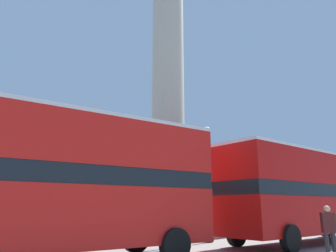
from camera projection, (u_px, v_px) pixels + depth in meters
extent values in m
plane|color=gray|center=(168.00, 237.00, 17.82)|extent=(200.00, 200.00, 0.00)
cube|color=#A39E8E|center=(168.00, 227.00, 17.95)|extent=(4.40, 4.40, 1.14)
cube|color=#A39E8E|center=(168.00, 205.00, 18.23)|extent=(3.17, 3.17, 1.14)
cylinder|color=#A39E8E|center=(168.00, 48.00, 20.53)|extent=(1.94, 1.94, 18.03)
cube|color=red|center=(42.00, 217.00, 9.13)|extent=(10.57, 2.61, 1.72)
cube|color=black|center=(46.00, 176.00, 9.41)|extent=(10.57, 2.56, 0.55)
cube|color=red|center=(49.00, 141.00, 9.65)|extent=(10.57, 2.61, 1.47)
cube|color=silver|center=(51.00, 115.00, 9.84)|extent=(10.57, 2.61, 0.12)
cylinder|color=black|center=(136.00, 238.00, 11.94)|extent=(1.00, 0.31, 1.00)
cylinder|color=black|center=(175.00, 245.00, 9.96)|extent=(1.00, 0.31, 1.00)
cube|color=#A80F0C|center=(310.00, 214.00, 15.38)|extent=(11.07, 3.17, 1.55)
cube|color=black|center=(308.00, 192.00, 15.63)|extent=(11.06, 3.12, 0.55)
cube|color=#A80F0C|center=(305.00, 171.00, 15.87)|extent=(11.07, 3.17, 1.40)
cube|color=silver|center=(304.00, 156.00, 16.05)|extent=(11.07, 3.17, 0.12)
cylinder|color=black|center=(325.00, 227.00, 18.47)|extent=(1.02, 0.36, 1.00)
cylinder|color=black|center=(236.00, 234.00, 13.84)|extent=(1.02, 0.36, 1.00)
cylinder|color=black|center=(291.00, 239.00, 11.92)|extent=(1.02, 0.36, 1.00)
cube|color=#A39E8E|center=(244.00, 207.00, 27.79)|extent=(3.67, 3.30, 3.19)
ellipsoid|color=brown|center=(242.00, 169.00, 28.58)|extent=(2.61, 2.05, 1.08)
cone|color=brown|center=(254.00, 163.00, 28.85)|extent=(1.20, 1.01, 1.14)
cylinder|color=brown|center=(241.00, 157.00, 28.82)|extent=(0.36, 0.36, 0.90)
sphere|color=brown|center=(241.00, 151.00, 28.96)|extent=(0.28, 0.28, 0.28)
cylinder|color=brown|center=(250.00, 182.00, 28.70)|extent=(0.20, 0.20, 1.13)
cylinder|color=brown|center=(252.00, 181.00, 28.13)|extent=(0.20, 0.20, 1.13)
cylinder|color=brown|center=(233.00, 182.00, 28.50)|extent=(0.20, 0.20, 1.13)
cylinder|color=brown|center=(235.00, 181.00, 27.93)|extent=(0.20, 0.20, 1.13)
cylinder|color=black|center=(209.00, 238.00, 15.37)|extent=(0.31, 0.31, 0.40)
cylinder|color=black|center=(208.00, 186.00, 15.94)|extent=(0.14, 0.14, 5.17)
sphere|color=white|center=(206.00, 131.00, 16.61)|extent=(0.41, 0.41, 0.41)
cylinder|color=#28282D|center=(334.00, 246.00, 10.51)|extent=(0.14, 0.14, 0.81)
cylinder|color=#28282D|center=(327.00, 246.00, 10.50)|extent=(0.14, 0.14, 0.81)
cube|color=#471919|center=(328.00, 223.00, 10.68)|extent=(0.46, 0.37, 0.64)
sphere|color=tan|center=(327.00, 209.00, 10.78)|extent=(0.22, 0.22, 0.22)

